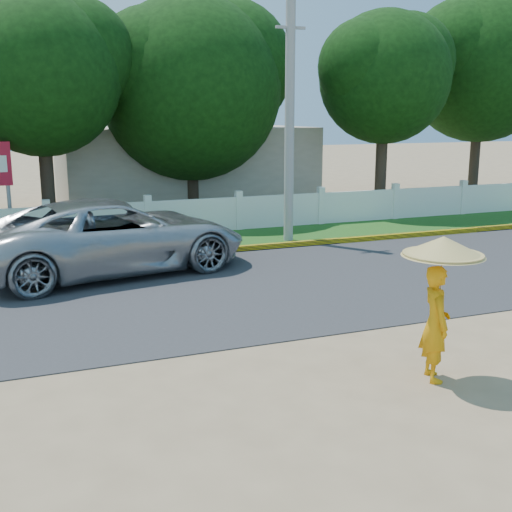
{
  "coord_description": "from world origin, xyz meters",
  "views": [
    {
      "loc": [
        -4.07,
        -8.37,
        3.81
      ],
      "look_at": [
        0.0,
        2.0,
        1.3
      ],
      "focal_mm": 45.0,
      "sensor_mm": 36.0,
      "label": 1
    }
  ],
  "objects": [
    {
      "name": "vehicle",
      "position": [
        -1.73,
        6.97,
        0.9
      ],
      "size": [
        6.88,
        4.11,
        1.79
      ],
      "primitive_type": "imported",
      "rotation": [
        0.0,
        0.0,
        1.76
      ],
      "color": "#A3A6AB",
      "rests_on": "ground"
    },
    {
      "name": "ground",
      "position": [
        0.0,
        0.0,
        0.0
      ],
      "size": [
        120.0,
        120.0,
        0.0
      ],
      "primitive_type": "plane",
      "color": "#9E8460",
      "rests_on": "ground"
    },
    {
      "name": "grass_verge",
      "position": [
        0.0,
        9.75,
        0.01
      ],
      "size": [
        60.0,
        3.5,
        0.03
      ],
      "primitive_type": "cube",
      "color": "#2D601E",
      "rests_on": "ground"
    },
    {
      "name": "tree_row",
      "position": [
        0.86,
        14.43,
        5.07
      ],
      "size": [
        35.72,
        7.65,
        8.96
      ],
      "color": "#473828",
      "rests_on": "ground"
    },
    {
      "name": "curb",
      "position": [
        0.0,
        8.05,
        0.08
      ],
      "size": [
        40.0,
        0.18,
        0.16
      ],
      "primitive_type": "cube",
      "color": "yellow",
      "rests_on": "ground"
    },
    {
      "name": "fence",
      "position": [
        0.0,
        11.2,
        0.55
      ],
      "size": [
        40.0,
        0.1,
        1.1
      ],
      "primitive_type": "cube",
      "color": "silver",
      "rests_on": "ground"
    },
    {
      "name": "monk_with_parasol",
      "position": [
        1.55,
        -1.17,
        1.38
      ],
      "size": [
        1.16,
        1.16,
        2.12
      ],
      "color": "orange",
      "rests_on": "ground"
    },
    {
      "name": "utility_pole",
      "position": [
        3.77,
        8.94,
        3.46
      ],
      "size": [
        0.28,
        0.28,
        6.93
      ],
      "primitive_type": "cylinder",
      "color": "gray",
      "rests_on": "ground"
    },
    {
      "name": "building_near",
      "position": [
        3.0,
        18.0,
        1.6
      ],
      "size": [
        10.0,
        6.0,
        3.2
      ],
      "primitive_type": "cube",
      "color": "#B7AD99",
      "rests_on": "ground"
    },
    {
      "name": "road",
      "position": [
        0.0,
        4.5,
        0.01
      ],
      "size": [
        60.0,
        7.0,
        0.02
      ],
      "primitive_type": "cube",
      "color": "#38383A",
      "rests_on": "ground"
    }
  ]
}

